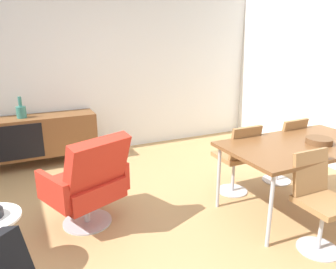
# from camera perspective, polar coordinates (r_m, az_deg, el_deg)

# --- Properties ---
(ground_plane) EXTENTS (8.32, 8.32, 0.00)m
(ground_plane) POSITION_cam_1_polar(r_m,az_deg,el_deg) (3.13, -6.76, -18.00)
(ground_plane) COLOR tan
(wall_back) EXTENTS (6.80, 0.12, 2.80)m
(wall_back) POSITION_cam_1_polar(r_m,az_deg,el_deg) (5.12, -17.10, 11.83)
(wall_back) COLOR silver
(wall_back) RESTS_ON ground_plane
(sideboard) EXTENTS (1.60, 0.45, 0.72)m
(sideboard) POSITION_cam_1_polar(r_m,az_deg,el_deg) (4.94, -22.01, -0.20)
(sideboard) COLOR brown
(sideboard) RESTS_ON ground_plane
(vase_cobalt) EXTENTS (0.13, 0.13, 0.29)m
(vase_cobalt) POSITION_cam_1_polar(r_m,az_deg,el_deg) (4.85, -24.51, 3.77)
(vase_cobalt) COLOR #337266
(vase_cobalt) RESTS_ON sideboard
(dining_table) EXTENTS (1.60, 0.90, 0.74)m
(dining_table) POSITION_cam_1_polar(r_m,az_deg,el_deg) (3.57, 22.38, -2.14)
(dining_table) COLOR brown
(dining_table) RESTS_ON ground_plane
(wooden_bowl_on_table) EXTENTS (0.26, 0.26, 0.06)m
(wooden_bowl_on_table) POSITION_cam_1_polar(r_m,az_deg,el_deg) (3.62, 25.13, -1.02)
(wooden_bowl_on_table) COLOR brown
(wooden_bowl_on_table) RESTS_ON dining_table
(dining_chair_front_left) EXTENTS (0.40, 0.43, 0.86)m
(dining_chair_front_left) POSITION_cam_1_polar(r_m,az_deg,el_deg) (3.07, 25.14, -10.13)
(dining_chair_front_left) COLOR #9E7042
(dining_chair_front_left) RESTS_ON ground_plane
(dining_chair_back_left) EXTENTS (0.40, 0.43, 0.86)m
(dining_chair_back_left) POSITION_cam_1_polar(r_m,az_deg,el_deg) (3.80, 12.21, -3.78)
(dining_chair_back_left) COLOR #9E7042
(dining_chair_back_left) RESTS_ON ground_plane
(dining_chair_back_right) EXTENTS (0.42, 0.44, 0.86)m
(dining_chair_back_right) POSITION_cam_1_polar(r_m,az_deg,el_deg) (4.25, 19.76, -2.19)
(dining_chair_back_right) COLOR #9E7042
(dining_chair_back_right) RESTS_ON ground_plane
(lounge_chair_red) EXTENTS (0.86, 0.83, 0.95)m
(lounge_chair_red) POSITION_cam_1_polar(r_m,az_deg,el_deg) (3.18, -13.91, -8.07)
(lounge_chair_red) COLOR red
(lounge_chair_red) RESTS_ON ground_plane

